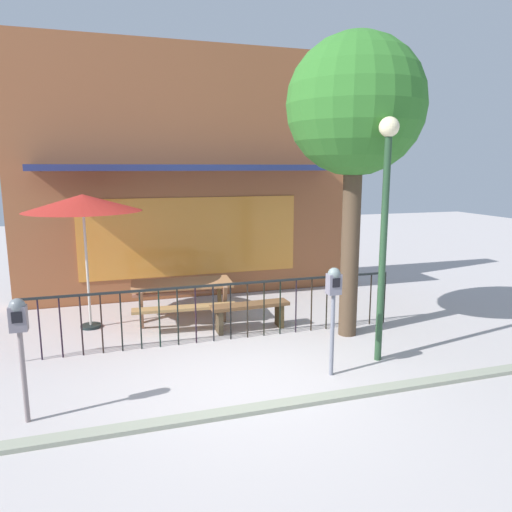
# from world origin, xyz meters

# --- Properties ---
(ground) EXTENTS (40.00, 40.00, 0.00)m
(ground) POSITION_xyz_m (0.00, 0.00, 0.00)
(ground) COLOR #B2ABAA
(pub_storefront) EXTENTS (7.28, 1.42, 5.37)m
(pub_storefront) POSITION_xyz_m (0.00, 4.74, 2.67)
(pub_storefront) COLOR #563322
(pub_storefront) RESTS_ON ground
(patio_fence_front) EXTENTS (6.14, 0.04, 0.97)m
(patio_fence_front) POSITION_xyz_m (0.00, 1.69, 0.66)
(patio_fence_front) COLOR black
(patio_fence_front) RESTS_ON ground
(picnic_table_left) EXTENTS (1.88, 1.47, 0.79)m
(picnic_table_left) POSITION_xyz_m (-0.49, 2.80, 0.61)
(picnic_table_left) COLOR #A36E44
(picnic_table_left) RESTS_ON ground
(patio_umbrella) EXTENTS (1.99, 1.99, 2.38)m
(patio_umbrella) POSITION_xyz_m (-2.11, 3.01, 2.22)
(patio_umbrella) COLOR black
(patio_umbrella) RESTS_ON ground
(patio_bench) EXTENTS (1.41, 0.38, 0.48)m
(patio_bench) POSITION_xyz_m (0.59, 2.05, 0.35)
(patio_bench) COLOR brown
(patio_bench) RESTS_ON ground
(parking_meter_near) EXTENTS (0.18, 0.17, 1.52)m
(parking_meter_near) POSITION_xyz_m (1.13, -0.07, 1.18)
(parking_meter_near) COLOR slate
(parking_meter_near) RESTS_ON ground
(parking_meter_far) EXTENTS (0.18, 0.17, 1.44)m
(parking_meter_far) POSITION_xyz_m (-2.69, -0.18, 1.12)
(parking_meter_far) COLOR gray
(parking_meter_far) RESTS_ON ground
(street_tree) EXTENTS (2.21, 2.21, 4.90)m
(street_tree) POSITION_xyz_m (2.12, 1.34, 3.74)
(street_tree) COLOR #4D3A2A
(street_tree) RESTS_ON ground
(street_lamp) EXTENTS (0.28, 0.28, 3.52)m
(street_lamp) POSITION_xyz_m (2.04, 0.21, 2.33)
(street_lamp) COLOR #25442A
(street_lamp) RESTS_ON ground
(curb_edge) EXTENTS (10.19, 0.20, 0.11)m
(curb_edge) POSITION_xyz_m (0.00, -0.71, 0.00)
(curb_edge) COLOR gray
(curb_edge) RESTS_ON ground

